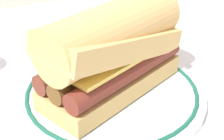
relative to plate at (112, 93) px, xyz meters
The scene contains 3 objects.
ground_plane 0.03m from the plate, 13.78° to the left, with size 1.50×1.50×0.00m, color silver.
plate is the anchor object (origin of this frame).
sausage_sandwich 0.07m from the plate, 26.57° to the left, with size 0.22×0.15×0.12m.
Camera 1 is at (-0.20, -0.36, 0.28)m, focal length 54.61 mm.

